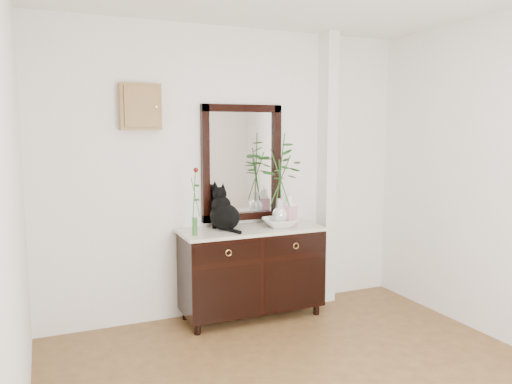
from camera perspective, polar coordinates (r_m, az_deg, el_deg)
name	(u,v)px	position (r m, az deg, el deg)	size (l,w,h in m)	color
wall_back	(232,173)	(4.74, -2.79, 2.22)	(3.60, 0.04, 2.70)	white
pilaster	(327,170)	(5.11, 8.10, 2.52)	(0.12, 0.20, 2.70)	white
sideboard	(252,268)	(4.71, -0.49, -8.66)	(1.33, 0.52, 0.82)	black
wall_mirror	(242,163)	(4.76, -1.61, 3.33)	(0.80, 0.06, 1.10)	black
key_cabinet	(140,107)	(4.46, -13.08, 9.46)	(0.35, 0.10, 0.40)	brown
cat	(225,208)	(4.54, -3.60, -1.85)	(0.28, 0.34, 0.40)	black
lotus_bowl	(280,223)	(4.69, 2.75, -3.51)	(0.33, 0.33, 0.08)	white
vase_branches	(280,179)	(4.63, 2.78, 1.52)	(0.41, 0.41, 0.87)	silver
bud_vase_rose	(194,201)	(4.30, -7.06, -1.04)	(0.07, 0.07, 0.60)	#30662E
ginger_jar	(289,210)	(4.70, 3.79, -2.05)	(0.12, 0.12, 0.31)	white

